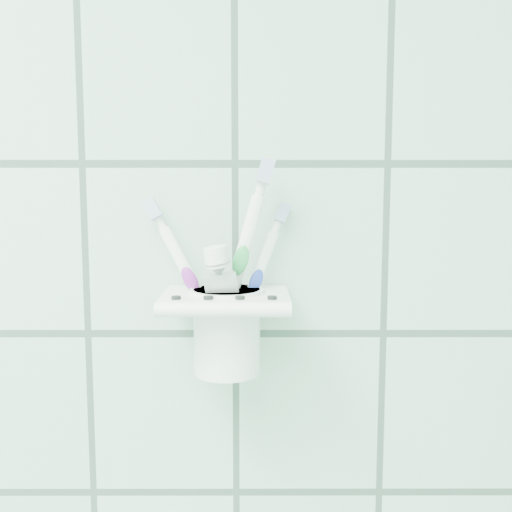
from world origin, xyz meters
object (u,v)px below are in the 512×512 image
at_px(toothbrush_blue, 223,278).
at_px(toothbrush_orange, 211,258).
at_px(holder_bracket, 226,301).
at_px(cup, 227,327).
at_px(toothpaste_tube, 234,297).
at_px(toothbrush_pink, 235,270).

distance_m(toothbrush_blue, toothbrush_orange, 0.02).
distance_m(holder_bracket, toothbrush_blue, 0.02).
bearing_deg(holder_bracket, toothbrush_blue, -132.69).
bearing_deg(cup, toothbrush_orange, 164.14).
bearing_deg(cup, toothpaste_tube, -46.92).
xyz_separation_m(toothbrush_pink, toothbrush_orange, (-0.02, 0.01, 0.01)).
bearing_deg(toothbrush_orange, cup, -14.35).
bearing_deg(toothbrush_blue, toothbrush_orange, 134.34).
height_order(toothbrush_orange, toothpaste_tube, toothbrush_orange).
relative_size(holder_bracket, toothbrush_pink, 0.67).
relative_size(holder_bracket, toothbrush_blue, 0.71).
height_order(holder_bracket, toothbrush_orange, toothbrush_orange).
distance_m(toothbrush_orange, toothpaste_tube, 0.05).
bearing_deg(toothbrush_pink, toothbrush_orange, 155.36).
relative_size(holder_bracket, toothbrush_orange, 0.58).
xyz_separation_m(cup, toothpaste_tube, (0.01, -0.01, 0.03)).
height_order(toothbrush_blue, toothpaste_tube, toothbrush_blue).
bearing_deg(toothbrush_orange, toothpaste_tube, -27.27).
xyz_separation_m(cup, toothbrush_orange, (-0.02, 0.00, 0.07)).
bearing_deg(cup, toothbrush_blue, -115.99).
height_order(toothbrush_pink, toothbrush_blue, toothbrush_pink).
xyz_separation_m(toothbrush_blue, toothpaste_tube, (0.01, -0.00, -0.02)).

